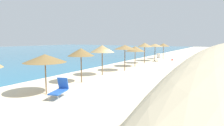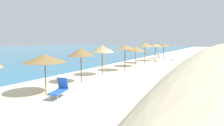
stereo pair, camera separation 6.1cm
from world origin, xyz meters
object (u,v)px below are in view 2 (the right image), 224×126
(beach_umbrella_7, at_px, (135,49))
(beach_umbrella_9, at_px, (155,45))
(beach_umbrella_3, at_px, (45,58))
(lounge_chair_1, at_px, (158,58))
(beach_umbrella_5, at_px, (102,49))
(beach_umbrella_4, at_px, (81,52))
(beach_umbrella_8, at_px, (145,45))
(beach_umbrella_6, at_px, (125,47))
(beach_umbrella_10, at_px, (164,45))
(beach_ball, at_px, (172,60))
(lounge_chair_0, at_px, (59,89))

(beach_umbrella_7, relative_size, beach_umbrella_9, 0.94)
(beach_umbrella_3, relative_size, lounge_chair_1, 1.74)
(beach_umbrella_5, relative_size, lounge_chair_1, 1.89)
(beach_umbrella_4, relative_size, beach_umbrella_8, 0.94)
(beach_umbrella_6, xyz_separation_m, beach_umbrella_9, (11.13, 0.38, -0.09))
(beach_umbrella_3, xyz_separation_m, beach_umbrella_5, (7.15, 0.53, 0.28))
(beach_umbrella_7, bearing_deg, beach_umbrella_8, 2.85)
(beach_umbrella_6, xyz_separation_m, beach_umbrella_10, (14.61, 0.08, -0.12))
(beach_umbrella_4, relative_size, beach_umbrella_5, 0.95)
(beach_umbrella_9, distance_m, lounge_chair_1, 2.03)
(beach_umbrella_10, bearing_deg, beach_umbrella_9, 175.13)
(beach_umbrella_10, bearing_deg, beach_umbrella_7, 177.99)
(beach_ball, bearing_deg, lounge_chair_1, 137.26)
(beach_umbrella_3, height_order, beach_umbrella_9, beach_umbrella_9)
(beach_umbrella_8, height_order, lounge_chair_0, beach_umbrella_8)
(beach_umbrella_5, distance_m, beach_umbrella_9, 14.58)
(beach_umbrella_7, relative_size, lounge_chair_0, 1.64)
(beach_umbrella_6, distance_m, beach_umbrella_10, 14.61)
(beach_umbrella_4, xyz_separation_m, beach_umbrella_7, (10.66, 0.17, -0.19))
(beach_ball, bearing_deg, beach_umbrella_6, 171.53)
(beach_umbrella_10, bearing_deg, beach_ball, -131.69)
(lounge_chair_0, height_order, beach_ball, lounge_chair_0)
(lounge_chair_1, bearing_deg, beach_ball, -130.73)
(beach_ball, bearing_deg, beach_umbrella_10, 48.31)
(beach_umbrella_3, bearing_deg, lounge_chair_1, -0.70)
(beach_umbrella_4, relative_size, beach_umbrella_7, 1.07)
(beach_umbrella_8, height_order, lounge_chair_1, beach_umbrella_8)
(beach_umbrella_8, bearing_deg, lounge_chair_1, -12.76)
(beach_umbrella_9, bearing_deg, beach_umbrella_10, -4.87)
(beach_ball, bearing_deg, beach_umbrella_8, 154.82)
(beach_umbrella_4, xyz_separation_m, beach_umbrella_10, (21.55, -0.21, 0.03))
(beach_umbrella_8, xyz_separation_m, beach_umbrella_10, (7.22, -0.56, -0.17))
(beach_umbrella_4, xyz_separation_m, lounge_chair_1, (17.87, -0.45, -1.88))
(beach_umbrella_3, bearing_deg, beach_umbrella_4, 2.90)
(beach_umbrella_5, xyz_separation_m, lounge_chair_0, (-7.28, -1.86, -2.01))
(beach_umbrella_9, bearing_deg, lounge_chair_1, -110.03)
(beach_umbrella_3, xyz_separation_m, beach_umbrella_6, (10.60, -0.11, 0.32))
(beach_umbrella_7, bearing_deg, lounge_chair_0, -173.36)
(beach_umbrella_10, bearing_deg, beach_umbrella_4, 179.44)
(beach_umbrella_10, bearing_deg, beach_umbrella_6, -179.67)
(beach_umbrella_6, bearing_deg, beach_umbrella_4, 177.58)
(beach_umbrella_4, height_order, beach_umbrella_7, beach_umbrella_4)
(beach_umbrella_7, height_order, beach_umbrella_10, beach_umbrella_10)
(beach_umbrella_3, bearing_deg, beach_umbrella_8, 1.72)
(beach_umbrella_7, distance_m, beach_ball, 9.64)
(beach_umbrella_6, distance_m, beach_umbrella_9, 11.14)
(beach_umbrella_3, relative_size, beach_umbrella_9, 0.97)
(beach_umbrella_5, bearing_deg, lounge_chair_0, -165.70)
(beach_umbrella_9, height_order, lounge_chair_1, beach_umbrella_9)
(beach_umbrella_4, bearing_deg, beach_umbrella_7, 0.93)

